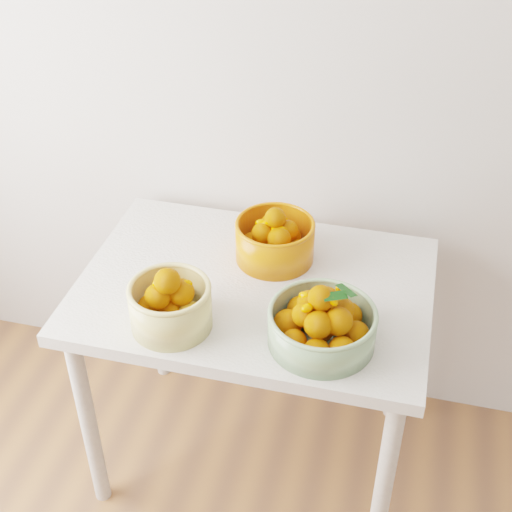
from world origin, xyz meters
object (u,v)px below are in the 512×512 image
at_px(bowl_cream, 170,304).
at_px(bowl_green, 322,323).
at_px(table, 255,309).
at_px(bowl_orange, 275,239).

height_order(bowl_cream, bowl_green, bowl_cream).
bearing_deg(bowl_green, table, 139.71).
relative_size(table, bowl_green, 3.39).
distance_m(bowl_cream, bowl_green, 0.40).
height_order(table, bowl_green, bowl_green).
height_order(table, bowl_cream, bowl_cream).
xyz_separation_m(bowl_cream, bowl_green, (0.39, 0.03, -0.01)).
bearing_deg(bowl_orange, bowl_cream, -119.08).
height_order(table, bowl_orange, bowl_orange).
relative_size(bowl_cream, bowl_green, 0.88).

